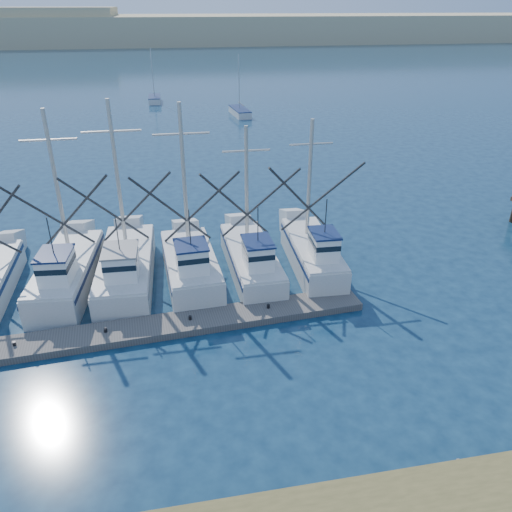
% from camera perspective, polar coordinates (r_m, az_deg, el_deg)
% --- Properties ---
extents(ground, '(500.00, 500.00, 0.00)m').
position_cam_1_polar(ground, '(21.17, 9.01, -15.71)').
color(ground, '#0D233A').
rests_on(ground, ground).
extents(floating_dock, '(27.70, 3.97, 0.37)m').
position_cam_1_polar(floating_dock, '(25.04, -19.02, -8.90)').
color(floating_dock, '#57524E').
rests_on(floating_dock, ground).
extents(dune_ridge, '(360.00, 60.00, 10.00)m').
position_cam_1_polar(dune_ridge, '(224.77, -10.03, 24.20)').
color(dune_ridge, tan).
rests_on(dune_ridge, ground).
extents(trawler_fleet, '(27.60, 8.98, 9.87)m').
position_cam_1_polar(trawler_fleet, '(28.69, -16.83, -1.84)').
color(trawler_fleet, silver).
rests_on(trawler_fleet, ground).
extents(sailboat_near, '(2.37, 6.37, 8.10)m').
position_cam_1_polar(sailboat_near, '(73.56, -1.86, 16.14)').
color(sailboat_near, silver).
rests_on(sailboat_near, ground).
extents(sailboat_far, '(1.92, 5.34, 8.10)m').
position_cam_1_polar(sailboat_far, '(85.34, -11.50, 17.15)').
color(sailboat_far, silver).
rests_on(sailboat_far, ground).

